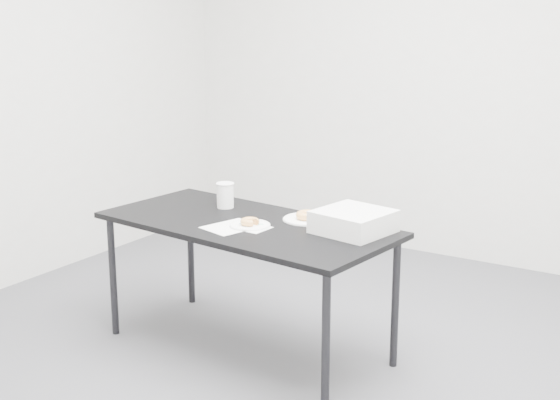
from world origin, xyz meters
The scene contains 15 objects.
floor centered at (0.00, 0.00, 0.00)m, with size 4.00×4.00×0.00m, color #47474C.
wall_back centered at (0.00, 2.00, 1.35)m, with size 4.00×0.02×2.70m, color silver.
wall_left centered at (-2.00, 0.00, 1.35)m, with size 0.02×4.00×2.70m, color silver.
table centered at (-0.15, -0.08, 0.64)m, with size 1.59×0.87×0.70m.
scorecard centered at (-0.17, -0.19, 0.70)m, with size 0.20×0.26×0.00m, color white.
logo_patch centered at (-0.08, -0.11, 0.70)m, with size 0.04×0.04×0.00m, color green.
pen centered at (-0.10, -0.12, 0.70)m, with size 0.01×0.01×0.12m, color #0D9688.
napkin centered at (-0.06, -0.15, 0.70)m, with size 0.14×0.14×0.00m, color white.
plate_near centered at (-0.10, -0.13, 0.70)m, with size 0.21×0.21×0.01m, color white.
donut_near centered at (-0.10, -0.13, 0.72)m, with size 0.10×0.10×0.03m, color #CA8740.
plate_far centered at (0.08, 0.12, 0.70)m, with size 0.25×0.25×0.01m, color white.
donut_far centered at (0.08, 0.12, 0.72)m, with size 0.12×0.12×0.04m, color #CA8740.
coffee_cup centered at (-0.42, 0.10, 0.76)m, with size 0.09×0.09×0.14m, color white.
cup_lid centered at (0.23, 0.10, 0.70)m, with size 0.09×0.09×0.01m, color silver.
bakery_box centered at (0.39, 0.05, 0.75)m, with size 0.32×0.32×0.11m, color silver.
Camera 1 is at (2.02, -3.21, 1.77)m, focal length 50.00 mm.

